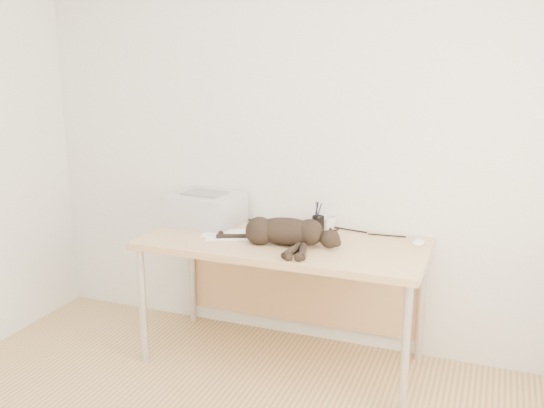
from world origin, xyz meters
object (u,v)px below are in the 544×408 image
at_px(printer, 205,208).
at_px(cat, 283,233).
at_px(mug, 328,224).
at_px(mouse, 419,240).
at_px(pen_cup, 318,224).
at_px(desk, 288,258).

distance_m(printer, cat, 0.64).
bearing_deg(mug, mouse, -5.75).
xyz_separation_m(cat, mug, (0.16, 0.35, -0.03)).
distance_m(printer, mug, 0.76).
bearing_deg(printer, mug, 8.29).
xyz_separation_m(mug, pen_cup, (-0.05, -0.05, 0.01)).
bearing_deg(cat, pen_cup, 63.46).
height_order(cat, mug, cat).
height_order(desk, cat, cat).
xyz_separation_m(desk, pen_cup, (0.14, 0.15, 0.18)).
xyz_separation_m(printer, cat, (0.59, -0.24, -0.02)).
distance_m(desk, pen_cup, 0.27).
xyz_separation_m(desk, mouse, (0.72, 0.14, 0.15)).
relative_size(desk, cat, 2.21).
bearing_deg(desk, mouse, 10.99).
bearing_deg(pen_cup, cat, -109.79).
height_order(printer, mouse, printer).
bearing_deg(mug, desk, -133.65).
distance_m(desk, mug, 0.32).
distance_m(printer, mouse, 1.29).
xyz_separation_m(printer, mouse, (1.29, 0.06, -0.08)).
bearing_deg(mouse, mug, -175.03).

